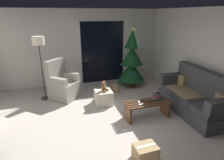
% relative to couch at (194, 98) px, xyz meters
% --- Properties ---
extents(ground_plane, '(7.00, 7.00, 0.00)m').
position_rel_couch_xyz_m(ground_plane, '(-2.32, -0.06, -0.40)').
color(ground_plane, '#BCB2A8').
extents(wall_back, '(5.72, 0.12, 2.50)m').
position_rel_couch_xyz_m(wall_back, '(-2.32, 3.00, 0.85)').
color(wall_back, silver).
rests_on(wall_back, ground).
extents(wall_right, '(0.12, 6.00, 2.50)m').
position_rel_couch_xyz_m(wall_right, '(0.54, -0.06, 0.85)').
color(wall_right, silver).
rests_on(wall_right, ground).
extents(patio_door_frame, '(1.60, 0.02, 2.20)m').
position_rel_couch_xyz_m(patio_door_frame, '(-1.54, 2.93, 0.70)').
color(patio_door_frame, silver).
rests_on(patio_door_frame, ground).
extents(patio_door_glass, '(1.50, 0.02, 2.10)m').
position_rel_couch_xyz_m(patio_door_glass, '(-1.54, 2.91, 0.65)').
color(patio_door_glass, black).
rests_on(patio_door_glass, ground).
extents(couch, '(0.84, 1.96, 1.08)m').
position_rel_couch_xyz_m(couch, '(0.00, 0.00, 0.00)').
color(couch, '#3D3D42').
rests_on(couch, ground).
extents(coffee_table, '(1.10, 0.40, 0.41)m').
position_rel_couch_xyz_m(coffee_table, '(-1.21, 0.13, -0.13)').
color(coffee_table, brown).
rests_on(coffee_table, ground).
extents(remote_white, '(0.16, 0.10, 0.02)m').
position_rel_couch_xyz_m(remote_white, '(-1.41, 0.04, 0.02)').
color(remote_white, silver).
rests_on(remote_white, coffee_table).
extents(remote_silver, '(0.10, 0.16, 0.02)m').
position_rel_couch_xyz_m(remote_silver, '(-1.41, 0.17, 0.02)').
color(remote_silver, '#ADADB2').
rests_on(remote_silver, coffee_table).
extents(remote_graphite, '(0.16, 0.05, 0.02)m').
position_rel_couch_xyz_m(remote_graphite, '(-1.14, 0.15, 0.02)').
color(remote_graphite, '#333338').
rests_on(remote_graphite, coffee_table).
extents(book_stack, '(0.26, 0.23, 0.14)m').
position_rel_couch_xyz_m(book_stack, '(-0.91, 0.19, 0.07)').
color(book_stack, '#337042').
rests_on(book_stack, coffee_table).
extents(cell_phone, '(0.10, 0.16, 0.01)m').
position_rel_couch_xyz_m(cell_phone, '(-0.90, 0.20, 0.15)').
color(cell_phone, black).
rests_on(cell_phone, book_stack).
extents(christmas_tree, '(0.89, 0.89, 1.97)m').
position_rel_couch_xyz_m(christmas_tree, '(-0.75, 2.16, 0.47)').
color(christmas_tree, '#4C1E19').
rests_on(christmas_tree, ground).
extents(armchair, '(0.97, 0.97, 1.13)m').
position_rel_couch_xyz_m(armchair, '(-3.02, 1.86, 0.00)').
color(armchair, gray).
rests_on(armchair, ground).
extents(floor_lamp, '(0.32, 0.32, 1.78)m').
position_rel_couch_xyz_m(floor_lamp, '(-3.53, 1.95, 1.11)').
color(floor_lamp, '#2D2D30').
rests_on(floor_lamp, ground).
extents(ottoman, '(0.44, 0.44, 0.38)m').
position_rel_couch_xyz_m(ottoman, '(-2.01, 1.12, -0.21)').
color(ottoman, beige).
rests_on(ottoman, ground).
extents(teddy_bear_chestnut, '(0.21, 0.22, 0.29)m').
position_rel_couch_xyz_m(teddy_bear_chestnut, '(-2.00, 1.11, 0.11)').
color(teddy_bear_chestnut, brown).
rests_on(teddy_bear_chestnut, ottoman).
extents(teddy_bear_honey_by_tree, '(0.22, 0.21, 0.29)m').
position_rel_couch_xyz_m(teddy_bear_honey_by_tree, '(-1.43, 1.81, -0.28)').
color(teddy_bear_honey_by_tree, tan).
rests_on(teddy_bear_honey_by_tree, ground).
extents(cardboard_box_taped_mid_floor, '(0.39, 0.31, 0.28)m').
position_rel_couch_xyz_m(cardboard_box_taped_mid_floor, '(-1.88, -1.09, -0.26)').
color(cardboard_box_taped_mid_floor, tan).
rests_on(cardboard_box_taped_mid_floor, ground).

